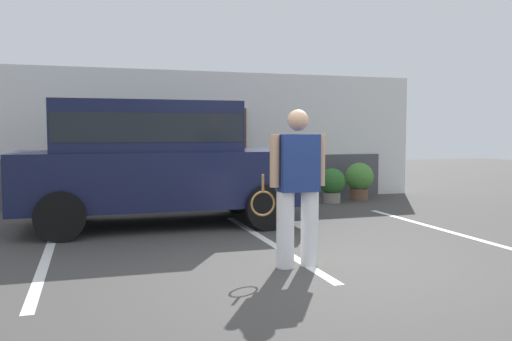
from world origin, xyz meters
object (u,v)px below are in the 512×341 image
object	(u,v)px
tennis_player_man	(297,186)
potted_plant_by_porch	(332,184)
parked_suv	(155,157)
potted_plant_secondary	(359,179)

from	to	relation	value
tennis_player_man	potted_plant_by_porch	bearing A→B (deg)	-119.95
tennis_player_man	parked_suv	bearing A→B (deg)	-69.28
tennis_player_man	potted_plant_by_porch	distance (m)	5.67
potted_plant_by_porch	parked_suv	bearing A→B (deg)	-157.96
tennis_player_man	potted_plant_by_porch	size ratio (longest dim) A/B	2.38
potted_plant_by_porch	potted_plant_secondary	size ratio (longest dim) A/B	0.89
parked_suv	tennis_player_man	bearing A→B (deg)	-68.09
parked_suv	potted_plant_secondary	bearing A→B (deg)	22.70
tennis_player_man	potted_plant_secondary	world-z (taller)	tennis_player_man
parked_suv	potted_plant_by_porch	world-z (taller)	parked_suv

